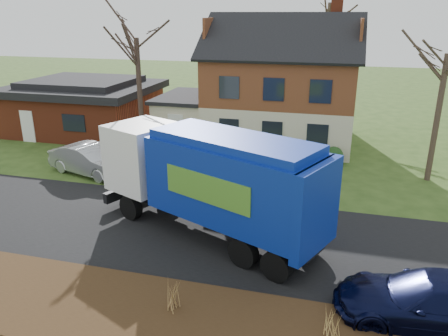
# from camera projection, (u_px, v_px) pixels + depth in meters

# --- Properties ---
(ground) EXTENTS (120.00, 120.00, 0.00)m
(ground) POSITION_uv_depth(u_px,v_px,m) (179.00, 231.00, 17.17)
(ground) COLOR #2C4617
(ground) RESTS_ON ground
(road) EXTENTS (80.00, 7.00, 0.02)m
(road) POSITION_uv_depth(u_px,v_px,m) (179.00, 231.00, 17.16)
(road) COLOR black
(road) RESTS_ON ground
(mulch_verge) EXTENTS (80.00, 3.50, 0.30)m
(mulch_verge) POSITION_uv_depth(u_px,v_px,m) (113.00, 312.00, 12.29)
(mulch_verge) COLOR #311F10
(mulch_verge) RESTS_ON ground
(main_house) EXTENTS (12.95, 8.95, 9.26)m
(main_house) POSITION_uv_depth(u_px,v_px,m) (275.00, 80.00, 28.10)
(main_house) COLOR beige
(main_house) RESTS_ON ground
(ranch_house) EXTENTS (9.80, 8.20, 3.70)m
(ranch_house) POSITION_uv_depth(u_px,v_px,m) (85.00, 105.00, 31.31)
(ranch_house) COLOR maroon
(ranch_house) RESTS_ON ground
(garbage_truck) EXTENTS (9.78, 6.20, 4.10)m
(garbage_truck) POSITION_uv_depth(u_px,v_px,m) (212.00, 177.00, 16.11)
(garbage_truck) COLOR black
(garbage_truck) RESTS_ON ground
(silver_sedan) EXTENTS (5.04, 2.93, 1.57)m
(silver_sedan) POSITION_uv_depth(u_px,v_px,m) (90.00, 160.00, 22.97)
(silver_sedan) COLOR #A6A9AD
(silver_sedan) RESTS_ON ground
(navy_wagon) EXTENTS (5.39, 2.41, 1.53)m
(navy_wagon) POSITION_uv_depth(u_px,v_px,m) (434.00, 302.00, 11.72)
(navy_wagon) COLOR black
(navy_wagon) RESTS_ON ground
(tree_front_west) EXTENTS (3.19, 3.19, 9.47)m
(tree_front_west) POSITION_uv_depth(u_px,v_px,m) (135.00, 18.00, 23.28)
(tree_front_west) COLOR #382921
(tree_front_west) RESTS_ON ground
(grass_clump_mid) EXTENTS (0.34, 0.28, 0.96)m
(grass_clump_mid) POSITION_uv_depth(u_px,v_px,m) (173.00, 294.00, 12.03)
(grass_clump_mid) COLOR #9F7A46
(grass_clump_mid) RESTS_ON mulch_verge
(grass_clump_east) EXTENTS (0.33, 0.27, 0.82)m
(grass_clump_east) POSITION_uv_depth(u_px,v_px,m) (334.00, 322.00, 11.04)
(grass_clump_east) COLOR tan
(grass_clump_east) RESTS_ON mulch_verge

